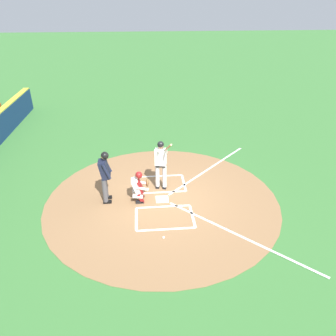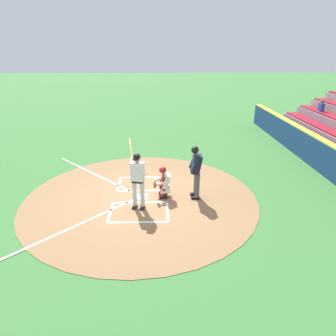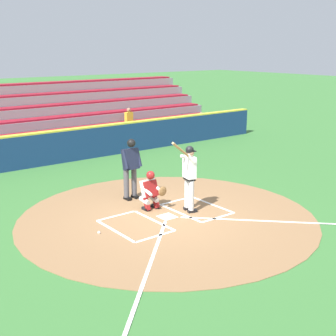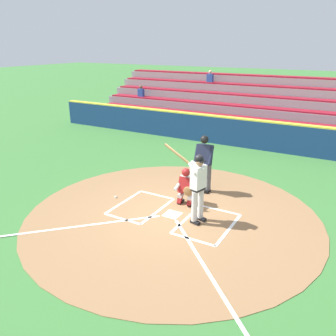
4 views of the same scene
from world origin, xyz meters
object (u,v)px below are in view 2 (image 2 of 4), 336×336
(baseball, at_px, (146,173))
(plate_umpire, at_px, (196,169))
(catcher, at_px, (163,181))
(batter, at_px, (137,177))

(baseball, bearing_deg, plate_umpire, -140.17)
(plate_umpire, bearing_deg, baseball, 39.83)
(catcher, bearing_deg, batter, 131.80)
(catcher, height_order, plate_umpire, plate_umpire)
(batter, bearing_deg, catcher, -48.20)
(catcher, height_order, baseball, catcher)
(catcher, relative_size, baseball, 15.27)
(batter, xyz_separation_m, catcher, (0.73, -0.81, -0.51))
(catcher, distance_m, baseball, 2.25)
(batter, distance_m, plate_umpire, 2.02)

